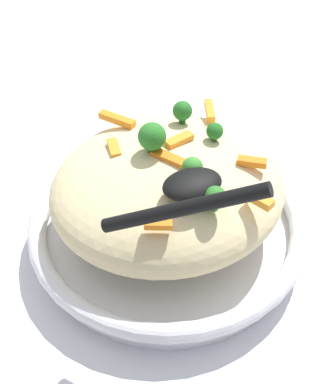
% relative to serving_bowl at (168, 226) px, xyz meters
% --- Properties ---
extents(ground_plane, '(2.40, 2.40, 0.00)m').
position_rel_serving_bowl_xyz_m(ground_plane, '(0.00, 0.00, -0.02)').
color(ground_plane, silver).
extents(serving_bowl, '(0.30, 0.30, 0.04)m').
position_rel_serving_bowl_xyz_m(serving_bowl, '(0.00, 0.00, 0.00)').
color(serving_bowl, silver).
rests_on(serving_bowl, ground_plane).
extents(pasta_mound, '(0.25, 0.23, 0.09)m').
position_rel_serving_bowl_xyz_m(pasta_mound, '(0.00, 0.00, 0.06)').
color(pasta_mound, beige).
rests_on(pasta_mound, serving_bowl).
extents(carrot_piece_0, '(0.01, 0.03, 0.01)m').
position_rel_serving_bowl_xyz_m(carrot_piece_0, '(0.04, -0.04, 0.10)').
color(carrot_piece_0, orange).
rests_on(carrot_piece_0, pasta_mound).
extents(carrot_piece_1, '(0.03, 0.04, 0.01)m').
position_rel_serving_bowl_xyz_m(carrot_piece_1, '(0.03, -0.08, 0.10)').
color(carrot_piece_1, orange).
rests_on(carrot_piece_1, pasta_mound).
extents(carrot_piece_2, '(0.02, 0.04, 0.01)m').
position_rel_serving_bowl_xyz_m(carrot_piece_2, '(-0.07, -0.06, 0.10)').
color(carrot_piece_2, orange).
rests_on(carrot_piece_2, pasta_mound).
extents(carrot_piece_3, '(0.02, 0.03, 0.01)m').
position_rel_serving_bowl_xyz_m(carrot_piece_3, '(-0.05, 0.09, 0.10)').
color(carrot_piece_3, orange).
rests_on(carrot_piece_3, pasta_mound).
extents(carrot_piece_4, '(0.03, 0.02, 0.01)m').
position_rel_serving_bowl_xyz_m(carrot_piece_4, '(-0.07, 0.04, 0.10)').
color(carrot_piece_4, orange).
rests_on(carrot_piece_4, pasta_mound).
extents(carrot_piece_5, '(0.03, 0.04, 0.01)m').
position_rel_serving_bowl_xyz_m(carrot_piece_5, '(-0.00, 0.01, 0.10)').
color(carrot_piece_5, orange).
rests_on(carrot_piece_5, pasta_mound).
extents(carrot_piece_6, '(0.03, 0.02, 0.01)m').
position_rel_serving_bowl_xyz_m(carrot_piece_6, '(-0.02, -0.02, 0.10)').
color(carrot_piece_6, orange).
rests_on(carrot_piece_6, pasta_mound).
extents(carrot_piece_7, '(0.03, 0.02, 0.01)m').
position_rel_serving_bowl_xyz_m(carrot_piece_7, '(0.04, 0.08, 0.10)').
color(carrot_piece_7, orange).
rests_on(carrot_piece_7, pasta_mound).
extents(broccoli_floret_0, '(0.02, 0.02, 0.02)m').
position_rel_serving_bowl_xyz_m(broccoli_floret_0, '(-0.01, 0.08, 0.11)').
color(broccoli_floret_0, '#296820').
rests_on(broccoli_floret_0, pasta_mound).
extents(broccoli_floret_1, '(0.03, 0.03, 0.03)m').
position_rel_serving_bowl_xyz_m(broccoli_floret_1, '(0.01, -0.01, 0.12)').
color(broccoli_floret_1, '#296820').
rests_on(broccoli_floret_1, pasta_mound).
extents(broccoli_floret_2, '(0.02, 0.02, 0.02)m').
position_rel_serving_bowl_xyz_m(broccoli_floret_2, '(-0.01, 0.03, 0.11)').
color(broccoli_floret_2, '#377928').
rests_on(broccoli_floret_2, pasta_mound).
extents(broccoli_floret_3, '(0.02, 0.02, 0.03)m').
position_rel_serving_bowl_xyz_m(broccoli_floret_3, '(-0.04, -0.05, 0.11)').
color(broccoli_floret_3, '#205B1C').
rests_on(broccoli_floret_3, pasta_mound).
extents(broccoli_floret_4, '(0.02, 0.02, 0.02)m').
position_rel_serving_bowl_xyz_m(broccoli_floret_4, '(-0.06, -0.01, 0.11)').
color(broccoli_floret_4, '#205B1C').
rests_on(broccoli_floret_4, pasta_mound).
extents(serving_spoon, '(0.12, 0.11, 0.08)m').
position_rel_serving_bowl_xyz_m(serving_spoon, '(0.01, 0.07, 0.12)').
color(serving_spoon, black).
rests_on(serving_spoon, pasta_mound).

